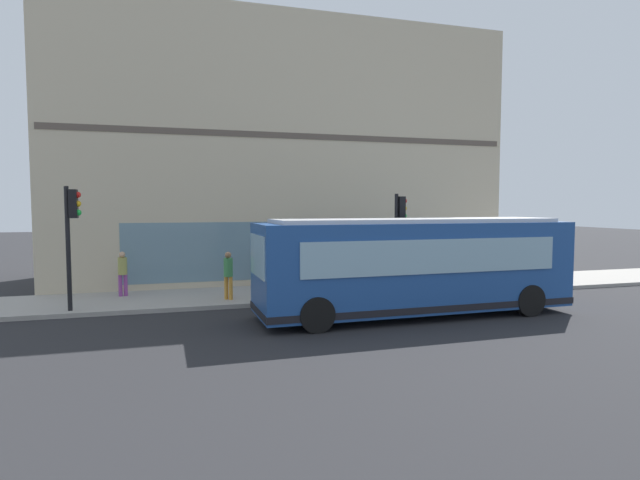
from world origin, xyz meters
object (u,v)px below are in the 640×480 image
traffic_light_down_block (72,224)px  fire_hydrant (463,275)px  pedestrian_near_building_entrance (123,271)px  city_bus_nearside (415,267)px  traffic_light_near_corner (399,224)px  pedestrian_walking_along_curb (228,272)px  pedestrian_by_light_pole (336,262)px  pedestrian_near_hydrant (375,262)px  newspaper_vending_box (291,277)px

traffic_light_down_block → fire_hydrant: bearing=-84.8°
pedestrian_near_building_entrance → city_bus_nearside: bearing=-120.6°
traffic_light_near_corner → pedestrian_walking_along_curb: bearing=85.9°
city_bus_nearside → pedestrian_by_light_pole: (5.68, 0.76, -0.46)m
traffic_light_near_corner → pedestrian_near_building_entrance: size_ratio=2.29×
city_bus_nearside → pedestrian_near_hydrant: size_ratio=6.23×
traffic_light_down_block → pedestrian_walking_along_curb: 5.23m
traffic_light_down_block → pedestrian_by_light_pole: traffic_light_down_block is taller
pedestrian_near_hydrant → pedestrian_by_light_pole: pedestrian_by_light_pole is taller
city_bus_nearside → pedestrian_walking_along_curb: bearing=56.6°
pedestrian_walking_along_curb → pedestrian_near_hydrant: 6.72m
pedestrian_walking_along_curb → traffic_light_down_block: bearing=95.7°
pedestrian_near_building_entrance → newspaper_vending_box: pedestrian_near_building_entrance is taller
city_bus_nearside → traffic_light_near_corner: bearing=-16.6°
pedestrian_by_light_pole → city_bus_nearside: bearing=-172.4°
city_bus_nearside → newspaper_vending_box: bearing=26.4°
pedestrian_near_hydrant → pedestrian_near_building_entrance: 10.06m
pedestrian_near_hydrant → pedestrian_near_building_entrance: size_ratio=0.99×
traffic_light_down_block → pedestrian_near_building_entrance: bearing=-28.9°
traffic_light_near_corner → pedestrian_near_hydrant: bearing=-0.9°
city_bus_nearside → fire_hydrant: bearing=-45.6°
fire_hydrant → pedestrian_near_building_entrance: pedestrian_near_building_entrance is taller
traffic_light_near_corner → pedestrian_walking_along_curb: traffic_light_near_corner is taller
fire_hydrant → pedestrian_near_building_entrance: (0.91, 13.63, 0.58)m
city_bus_nearside → fire_hydrant: (4.45, -4.54, -1.04)m
fire_hydrant → newspaper_vending_box: size_ratio=0.82×
traffic_light_near_corner → pedestrian_walking_along_curb: (0.46, 6.37, -1.65)m
traffic_light_near_corner → fire_hydrant: bearing=-69.9°
traffic_light_near_corner → newspaper_vending_box: 4.85m
city_bus_nearside → newspaper_vending_box: city_bus_nearside is taller
fire_hydrant → pedestrian_near_hydrant: 3.80m
traffic_light_near_corner → pedestrian_near_building_entrance: 10.40m
traffic_light_down_block → fire_hydrant: (1.35, -14.89, -2.38)m
fire_hydrant → pedestrian_by_light_pole: pedestrian_by_light_pole is taller
newspaper_vending_box → pedestrian_near_hydrant: bearing=-87.8°
city_bus_nearside → pedestrian_near_hydrant: 5.72m
pedestrian_walking_along_curb → pedestrian_near_hydrant: (2.03, -6.41, -0.05)m
traffic_light_down_block → pedestrian_near_hydrant: size_ratio=2.43×
fire_hydrant → pedestrian_walking_along_curb: size_ratio=0.44×
city_bus_nearside → newspaper_vending_box: (5.47, 2.71, -0.95)m
city_bus_nearside → pedestrian_walking_along_curb: 6.53m
traffic_light_near_corner → pedestrian_near_hydrant: (2.48, -0.04, -1.70)m
traffic_light_down_block → pedestrian_walking_along_curb: (0.49, -4.90, -1.76)m
pedestrian_near_hydrant → city_bus_nearside: bearing=170.2°
pedestrian_near_hydrant → traffic_light_down_block: bearing=102.5°
pedestrian_near_building_entrance → pedestrian_by_light_pole: bearing=-87.8°
traffic_light_near_corner → fire_hydrant: (1.32, -3.61, -2.27)m
pedestrian_near_building_entrance → newspaper_vending_box: bearing=-89.1°
fire_hydrant → pedestrian_by_light_pole: bearing=77.0°
city_bus_nearside → pedestrian_near_building_entrance: size_ratio=6.14×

